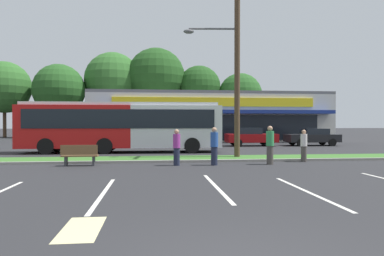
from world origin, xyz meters
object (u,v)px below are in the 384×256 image
(utility_pole, at_px, (234,62))
(car_1, at_px, (251,137))
(pedestrian_near_bench, at_px, (304,146))
(pedestrian_far, at_px, (177,147))
(pedestrian_by_pole, at_px, (214,146))
(bus_stop_bench, at_px, (80,155))
(car_3, at_px, (312,137))
(pedestrian_mid, at_px, (270,145))
(city_bus, at_px, (122,125))

(utility_pole, distance_m, car_1, 11.87)
(pedestrian_near_bench, bearing_deg, pedestrian_far, -48.00)
(pedestrian_by_pole, bearing_deg, pedestrian_near_bench, 163.00)
(utility_pole, relative_size, bus_stop_bench, 6.05)
(utility_pole, bearing_deg, car_3, 48.11)
(bus_stop_bench, relative_size, pedestrian_by_pole, 0.92)
(car_3, xyz_separation_m, pedestrian_far, (-12.40, -12.80, 0.08))
(car_1, relative_size, car_3, 0.96)
(bus_stop_bench, xyz_separation_m, car_1, (11.41, 12.69, 0.27))
(pedestrian_far, bearing_deg, car_3, 134.75)
(car_1, bearing_deg, car_3, -1.84)
(pedestrian_near_bench, bearing_deg, car_3, -172.50)
(utility_pole, bearing_deg, bus_stop_bench, -162.86)
(pedestrian_near_bench, distance_m, pedestrian_mid, 2.24)
(pedestrian_far, bearing_deg, city_bus, -158.87)
(pedestrian_mid, bearing_deg, utility_pole, 15.57)
(bus_stop_bench, height_order, car_1, car_1)
(pedestrian_near_bench, xyz_separation_m, pedestrian_mid, (-2.05, -0.92, 0.10))
(pedestrian_by_pole, xyz_separation_m, pedestrian_mid, (2.64, 0.03, 0.03))
(car_3, bearing_deg, car_1, -1.84)
(pedestrian_by_pole, bearing_deg, pedestrian_far, -30.94)
(pedestrian_by_pole, height_order, pedestrian_far, pedestrian_by_pole)
(utility_pole, bearing_deg, car_1, 69.86)
(pedestrian_far, bearing_deg, bus_stop_bench, -94.80)
(car_3, bearing_deg, pedestrian_mid, 57.93)
(pedestrian_mid, bearing_deg, city_bus, 38.06)
(car_1, xyz_separation_m, pedestrian_far, (-7.07, -12.97, 0.05))
(car_1, bearing_deg, city_bus, -151.70)
(car_3, xyz_separation_m, pedestrian_mid, (-8.04, -12.84, 0.15))
(car_3, height_order, pedestrian_near_bench, pedestrian_near_bench)
(bus_stop_bench, relative_size, pedestrian_mid, 0.89)
(city_bus, bearing_deg, bus_stop_bench, -98.94)
(bus_stop_bench, distance_m, pedestrian_mid, 8.71)
(pedestrian_mid, relative_size, pedestrian_far, 1.09)
(car_1, height_order, pedestrian_far, pedestrian_far)
(bus_stop_bench, xyz_separation_m, pedestrian_near_bench, (10.74, 0.60, 0.30))
(city_bus, xyz_separation_m, pedestrian_far, (3.08, -7.51, -0.94))
(car_1, distance_m, pedestrian_far, 14.77)
(bus_stop_bench, bearing_deg, car_3, -143.20)
(car_3, distance_m, pedestrian_mid, 15.15)
(car_1, relative_size, pedestrian_mid, 2.36)
(utility_pole, relative_size, car_3, 2.19)
(car_1, distance_m, car_3, 5.33)
(pedestrian_mid, distance_m, pedestrian_far, 4.35)
(bus_stop_bench, height_order, car_3, car_3)
(pedestrian_mid, bearing_deg, car_1, -18.26)
(utility_pole, relative_size, pedestrian_near_bench, 6.07)
(pedestrian_by_pole, xyz_separation_m, pedestrian_far, (-1.72, 0.07, -0.04))
(utility_pole, distance_m, pedestrian_mid, 5.16)
(utility_pole, height_order, pedestrian_by_pole, utility_pole)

